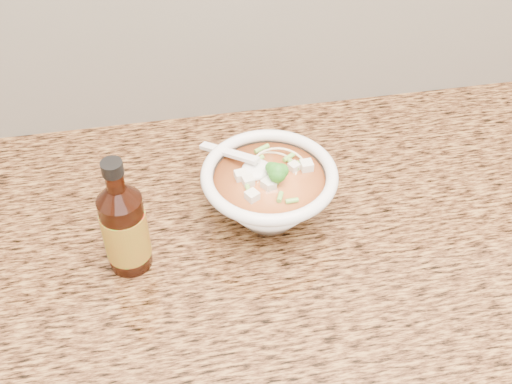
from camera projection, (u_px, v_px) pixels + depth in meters
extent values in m
cube|color=black|center=(334.00, 376.00, 1.32)|extent=(4.00, 0.65, 0.86)
cube|color=olive|center=(359.00, 227.00, 1.01)|extent=(4.00, 0.68, 0.04)
cylinder|color=white|center=(269.00, 213.00, 1.00)|extent=(0.08, 0.08, 0.01)
torus|color=white|center=(269.00, 175.00, 0.94)|extent=(0.20, 0.20, 0.02)
torus|color=beige|center=(273.00, 183.00, 0.94)|extent=(0.11, 0.11, 0.00)
torus|color=beige|center=(258.00, 175.00, 0.95)|extent=(0.08, 0.08, 0.00)
torus|color=beige|center=(267.00, 187.00, 0.94)|extent=(0.14, 0.14, 0.00)
torus|color=beige|center=(269.00, 181.00, 0.95)|extent=(0.12, 0.12, 0.00)
torus|color=beige|center=(263.00, 179.00, 0.96)|extent=(0.08, 0.08, 0.00)
torus|color=beige|center=(263.00, 180.00, 0.96)|extent=(0.12, 0.12, 0.00)
cube|color=silver|center=(284.00, 180.00, 0.94)|extent=(0.02, 0.02, 0.02)
cube|color=silver|center=(241.00, 176.00, 0.94)|extent=(0.02, 0.02, 0.02)
cube|color=silver|center=(285.00, 165.00, 0.96)|extent=(0.02, 0.02, 0.01)
cube|color=silver|center=(254.00, 161.00, 0.97)|extent=(0.02, 0.02, 0.01)
cube|color=silver|center=(271.00, 200.00, 0.91)|extent=(0.02, 0.02, 0.01)
cube|color=silver|center=(250.00, 163.00, 0.96)|extent=(0.02, 0.02, 0.02)
cube|color=silver|center=(266.00, 187.00, 0.93)|extent=(0.02, 0.02, 0.02)
ellipsoid|color=#196014|center=(274.00, 173.00, 0.93)|extent=(0.04, 0.04, 0.03)
cylinder|color=#78BF49|center=(248.00, 188.00, 0.92)|extent=(0.02, 0.02, 0.01)
cylinder|color=#78BF49|center=(251.00, 193.00, 0.92)|extent=(0.02, 0.02, 0.01)
cylinder|color=#78BF49|center=(284.00, 168.00, 0.96)|extent=(0.01, 0.02, 0.01)
cylinder|color=#78BF49|center=(260.00, 165.00, 0.96)|extent=(0.02, 0.02, 0.01)
cylinder|color=#78BF49|center=(280.00, 188.00, 0.92)|extent=(0.02, 0.02, 0.01)
cylinder|color=#78BF49|center=(247.00, 152.00, 0.98)|extent=(0.02, 0.02, 0.01)
cylinder|color=#78BF49|center=(284.00, 191.00, 0.92)|extent=(0.02, 0.01, 0.01)
cylinder|color=#78BF49|center=(257.00, 188.00, 0.93)|extent=(0.02, 0.01, 0.01)
ellipsoid|color=white|center=(257.00, 170.00, 0.95)|extent=(0.05, 0.05, 0.02)
cube|color=white|center=(229.00, 153.00, 0.97)|extent=(0.08, 0.09, 0.03)
cylinder|color=black|center=(126.00, 232.00, 0.89)|extent=(0.08, 0.08, 0.13)
cylinder|color=black|center=(115.00, 181.00, 0.82)|extent=(0.03, 0.03, 0.03)
cylinder|color=black|center=(112.00, 168.00, 0.80)|extent=(0.04, 0.04, 0.02)
cylinder|color=red|center=(126.00, 234.00, 0.89)|extent=(0.08, 0.08, 0.08)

